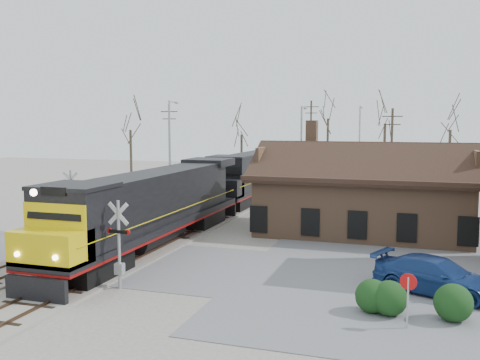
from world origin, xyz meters
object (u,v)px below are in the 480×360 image
object	(u,v)px
depot	(363,199)
parked_car	(437,276)
locomotive_lead	(149,208)
locomotive_trailing	(254,174)

from	to	relation	value
depot	parked_car	bearing A→B (deg)	-70.75
depot	parked_car	xyz separation A→B (m)	(4.46, -12.77, -1.58)
locomotive_lead	parked_car	size ratio (longest dim) A/B	3.86
depot	parked_car	size ratio (longest dim) A/B	2.65
depot	locomotive_trailing	bearing A→B (deg)	132.11
depot	locomotive_trailing	xyz separation A→B (m)	(-11.99, 13.26, 0.17)
depot	locomotive_trailing	world-z (taller)	depot
depot	locomotive_lead	world-z (taller)	depot
depot	parked_car	world-z (taller)	depot
parked_car	depot	bearing A→B (deg)	41.33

